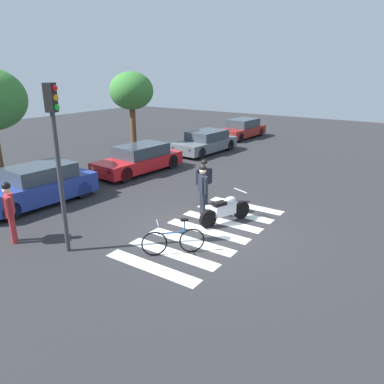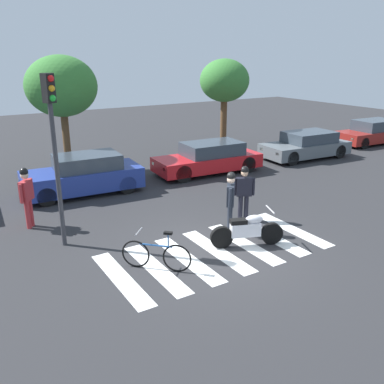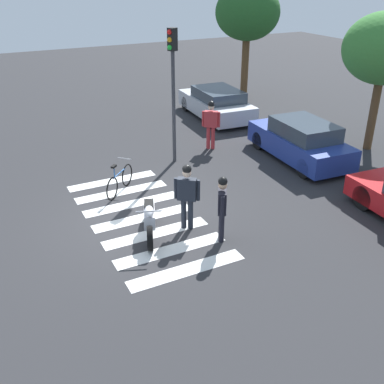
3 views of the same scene
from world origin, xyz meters
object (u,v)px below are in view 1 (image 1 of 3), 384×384
Objects in this scene: car_blue_hatchback at (38,186)px; car_red_convertible at (139,159)px; officer_on_foot at (204,179)px; pedestrian_bystander at (10,208)px; traffic_light_pole at (57,144)px; officer_by_motorcycle at (203,186)px; leaning_bicycle at (174,241)px; car_maroon_wagon at (242,129)px; car_grey_coupe at (205,142)px; police_motorcycle at (225,210)px.

car_blue_hatchback is 5.47m from car_red_convertible.
pedestrian_bystander is at bearing 153.19° from officer_on_foot.
traffic_light_pole is (-1.88, -4.04, 2.31)m from car_blue_hatchback.
car_red_convertible is at bearing 61.52° from officer_by_motorcycle.
officer_on_foot reaches higher than leaning_bicycle.
car_red_convertible is 11.45m from car_maroon_wagon.
pedestrian_bystander reaches higher than leaning_bicycle.
car_red_convertible is 1.04× the size of car_grey_coupe.
leaning_bicycle is 13.02m from car_grey_coupe.
leaning_bicycle is at bearing -158.98° from car_maroon_wagon.
car_maroon_wagon is (5.84, 0.48, 0.01)m from car_grey_coupe.
officer_on_foot is at bearing 54.43° from police_motorcycle.
officer_by_motorcycle is 0.38× the size of car_red_convertible.
officer_by_motorcycle is 0.41× the size of car_maroon_wagon.
officer_by_motorcycle is at bearing -35.15° from pedestrian_bystander.
car_red_convertible is (2.13, 5.07, -0.35)m from officer_on_foot.
pedestrian_bystander is at bearing -136.62° from car_blue_hatchback.
car_grey_coupe is at bearing 31.76° from officer_on_foot.
car_maroon_wagon reaches higher than car_red_convertible.
police_motorcycle reaches higher than leaning_bicycle.
traffic_light_pole reaches higher than police_motorcycle.
car_grey_coupe is (8.63, 5.30, -0.42)m from officer_by_motorcycle.
officer_by_motorcycle is at bearing -20.89° from traffic_light_pole.
officer_by_motorcycle is at bearing -148.46° from car_grey_coupe.
car_grey_coupe reaches higher than police_motorcycle.
car_red_convertible is (3.03, 5.58, -0.41)m from officer_by_motorcycle.
pedestrian_bystander is 13.62m from car_grey_coupe.
officer_on_foot reaches higher than car_blue_hatchback.
traffic_light_pole is (-4.15, 2.64, 2.55)m from police_motorcycle.
car_grey_coupe is 1.02× the size of car_maroon_wagon.
officer_on_foot is at bearing -12.32° from traffic_light_pole.
traffic_light_pole is at bearing -114.95° from car_blue_hatchback.
car_red_convertible reaches higher than police_motorcycle.
pedestrian_bystander is 0.39× the size of car_red_convertible.
car_grey_coupe is at bearing 31.54° from officer_by_motorcycle.
police_motorcycle is at bearing -2.44° from leaning_bicycle.
police_motorcycle is 0.41× the size of car_red_convertible.
car_blue_hatchback is at bearing 178.83° from car_red_convertible.
traffic_light_pole is at bearing 120.69° from leaning_bicycle.
officer_by_motorcycle is 6.20m from car_blue_hatchback.
car_grey_coupe is at bearing 28.30° from leaning_bicycle.
police_motorcycle is 5.54m from traffic_light_pole.
leaning_bicycle is 0.28× the size of car_grey_coupe.
traffic_light_pole reaches higher than car_red_convertible.
pedestrian_bystander reaches higher than officer_by_motorcycle.
traffic_light_pole reaches higher than officer_by_motorcycle.
car_maroon_wagon reaches higher than leaning_bicycle.
officer_on_foot is 6.17m from car_blue_hatchback.
police_motorcycle is 1.10× the size of officer_on_foot.
car_grey_coupe is (11.46, 6.17, 0.24)m from leaning_bicycle.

